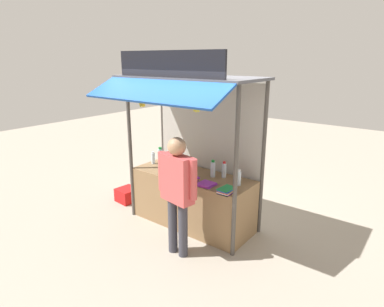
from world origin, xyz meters
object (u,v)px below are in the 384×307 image
object	(u,v)px
plastic_crate	(127,195)
magazine_stack_back_right	(227,190)
water_bottle_mid_left	(153,158)
banana_bunch_leftmost	(166,98)
banana_bunch_rightmost	(142,102)
water_bottle_center	(213,169)
magazine_stack_far_right	(206,184)
water_bottle_front_left	(170,157)
water_bottle_far_left	(239,178)
magazine_stack_rear_center	(190,179)
banana_bunch_inner_left	(197,106)
magazine_stack_front_right	(171,175)
water_bottle_left	(160,156)
vendor_person	(177,186)
water_bottle_right	(224,170)

from	to	relation	value
plastic_crate	magazine_stack_back_right	bearing A→B (deg)	-5.22
water_bottle_mid_left	banana_bunch_leftmost	world-z (taller)	banana_bunch_leftmost
banana_bunch_rightmost	plastic_crate	xyz separation A→B (m)	(-0.95, 0.41, -1.90)
water_bottle_center	magazine_stack_far_right	world-z (taller)	water_bottle_center
water_bottle_front_left	water_bottle_mid_left	bearing A→B (deg)	-149.08
water_bottle_mid_left	magazine_stack_far_right	distance (m)	1.36
water_bottle_far_left	magazine_stack_far_right	size ratio (longest dim) A/B	0.94
water_bottle_center	magazine_stack_rear_center	size ratio (longest dim) A/B	1.06
magazine_stack_back_right	banana_bunch_inner_left	xyz separation A→B (m)	(-0.38, -0.20, 1.16)
water_bottle_far_left	magazine_stack_front_right	size ratio (longest dim) A/B	0.90
magazine_stack_back_right	water_bottle_left	bearing A→B (deg)	167.09
vendor_person	water_bottle_right	bearing A→B (deg)	-86.08
magazine_stack_rear_center	banana_bunch_leftmost	bearing A→B (deg)	-140.46
water_bottle_mid_left	banana_bunch_leftmost	xyz separation A→B (m)	(0.78, -0.50, 1.14)
banana_bunch_rightmost	vendor_person	bearing A→B (deg)	-19.29
water_bottle_far_left	magazine_stack_far_right	bearing A→B (deg)	-142.13
water_bottle_front_left	banana_bunch_rightmost	distance (m)	1.22
magazine_stack_back_right	magazine_stack_far_right	distance (m)	0.37
magazine_stack_rear_center	magazine_stack_far_right	distance (m)	0.29
water_bottle_center	water_bottle_right	xyz separation A→B (m)	(0.15, 0.09, -0.01)
water_bottle_right	magazine_stack_rear_center	distance (m)	0.57
banana_bunch_inner_left	banana_bunch_rightmost	bearing A→B (deg)	179.97
water_bottle_right	water_bottle_left	xyz separation A→B (m)	(-1.24, -0.12, 0.02)
magazine_stack_front_right	magazine_stack_far_right	distance (m)	0.68
water_bottle_front_left	banana_bunch_inner_left	distance (m)	1.63
magazine_stack_rear_center	banana_bunch_inner_left	distance (m)	1.21
magazine_stack_rear_center	water_bottle_front_left	bearing A→B (deg)	150.53
water_bottle_front_left	magazine_stack_back_right	xyz separation A→B (m)	(1.44, -0.46, -0.11)
water_bottle_front_left	magazine_stack_rear_center	bearing A→B (deg)	-29.47
water_bottle_right	magazine_stack_rear_center	size ratio (longest dim) A/B	1.00
vendor_person	banana_bunch_rightmost	bearing A→B (deg)	-9.91
water_bottle_front_left	banana_bunch_inner_left	bearing A→B (deg)	-31.69
water_bottle_front_left	banana_bunch_rightmost	bearing A→B (deg)	-86.37
water_bottle_far_left	banana_bunch_leftmost	size ratio (longest dim) A/B	1.09
water_bottle_mid_left	banana_bunch_rightmost	world-z (taller)	banana_bunch_rightmost
water_bottle_front_left	water_bottle_mid_left	distance (m)	0.31
water_bottle_mid_left	vendor_person	xyz separation A→B (m)	(1.25, -0.83, 0.05)
water_bottle_mid_left	magazine_stack_rear_center	world-z (taller)	water_bottle_mid_left
water_bottle_mid_left	magazine_stack_front_right	distance (m)	0.71
water_bottle_center	banana_bunch_inner_left	distance (m)	1.22
water_bottle_mid_left	banana_bunch_inner_left	world-z (taller)	banana_bunch_inner_left
banana_bunch_leftmost	water_bottle_front_left	bearing A→B (deg)	128.53
water_bottle_center	water_bottle_far_left	size ratio (longest dim) A/B	1.13
water_bottle_far_left	banana_bunch_leftmost	distance (m)	1.55
magazine_stack_front_right	banana_bunch_rightmost	bearing A→B (deg)	-147.09
water_bottle_right	magazine_stack_front_right	bearing A→B (deg)	-146.93
water_bottle_right	water_bottle_far_left	xyz separation A→B (m)	(0.35, -0.16, -0.01)
banana_bunch_leftmost	water_bottle_left	bearing A→B (deg)	139.94
magazine_stack_rear_center	plastic_crate	world-z (taller)	magazine_stack_rear_center
magazine_stack_far_right	plastic_crate	xyz separation A→B (m)	(-1.97, 0.17, -0.76)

